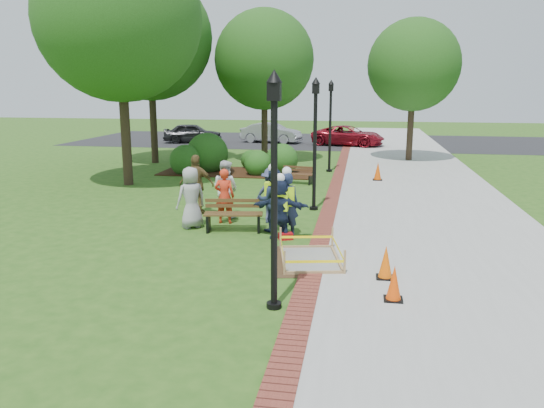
% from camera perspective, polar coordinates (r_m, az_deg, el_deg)
% --- Properties ---
extents(ground, '(100.00, 100.00, 0.00)m').
position_cam_1_polar(ground, '(12.92, -3.09, -5.40)').
color(ground, '#285116').
rests_on(ground, ground).
extents(sidewalk, '(6.00, 60.00, 0.02)m').
position_cam_1_polar(sidewalk, '(22.45, 15.27, 1.96)').
color(sidewalk, '#9E9E99').
rests_on(sidewalk, ground).
extents(brick_edging, '(0.50, 60.00, 0.03)m').
position_cam_1_polar(brick_edging, '(22.35, 6.95, 2.28)').
color(brick_edging, maroon).
rests_on(brick_edging, ground).
extents(mulch_bed, '(7.00, 3.00, 0.05)m').
position_cam_1_polar(mulch_bed, '(24.97, -3.78, 3.45)').
color(mulch_bed, '#381E0F').
rests_on(mulch_bed, ground).
extents(parking_lot, '(36.00, 12.00, 0.01)m').
position_cam_1_polar(parking_lot, '(39.27, 5.62, 6.74)').
color(parking_lot, black).
rests_on(parking_lot, ground).
extents(wet_concrete_pad, '(2.12, 2.59, 0.55)m').
position_cam_1_polar(wet_concrete_pad, '(12.39, 4.13, -5.07)').
color(wet_concrete_pad, '#47331E').
rests_on(wet_concrete_pad, ground).
extents(bench_near, '(1.69, 0.79, 0.88)m').
position_cam_1_polar(bench_near, '(14.86, -4.16, -1.88)').
color(bench_near, brown).
rests_on(bench_near, ground).
extents(bench_far, '(1.38, 0.65, 0.72)m').
position_cam_1_polar(bench_far, '(22.03, 2.71, 2.78)').
color(bench_far, '#4E2B1B').
rests_on(bench_far, ground).
extents(cone_front, '(0.36, 0.36, 0.71)m').
position_cam_1_polar(cone_front, '(10.36, 12.99, -8.37)').
color(cone_front, black).
rests_on(cone_front, ground).
extents(cone_back, '(0.37, 0.37, 0.73)m').
position_cam_1_polar(cone_back, '(11.45, 12.12, -6.22)').
color(cone_back, black).
rests_on(cone_back, ground).
extents(cone_far, '(0.40, 0.40, 0.79)m').
position_cam_1_polar(cone_far, '(23.19, 11.31, 3.42)').
color(cone_far, black).
rests_on(cone_far, ground).
extents(toolbox, '(0.42, 0.33, 0.18)m').
position_cam_1_polar(toolbox, '(14.06, 1.48, -3.49)').
color(toolbox, '#A90D14').
rests_on(toolbox, ground).
extents(lamp_near, '(0.28, 0.28, 4.26)m').
position_cam_1_polar(lamp_near, '(9.22, 0.23, 3.18)').
color(lamp_near, black).
rests_on(lamp_near, ground).
extents(lamp_mid, '(0.28, 0.28, 4.26)m').
position_cam_1_polar(lamp_mid, '(17.11, 4.65, 7.51)').
color(lamp_mid, black).
rests_on(lamp_mid, ground).
extents(lamp_far, '(0.28, 0.28, 4.26)m').
position_cam_1_polar(lamp_far, '(25.06, 6.29, 9.09)').
color(lamp_far, black).
rests_on(lamp_far, ground).
extents(tree_left, '(6.40, 6.40, 9.73)m').
position_cam_1_polar(tree_left, '(22.43, -16.16, 18.62)').
color(tree_left, '#3D2D1E').
rests_on(tree_left, ground).
extents(tree_back, '(5.13, 5.13, 7.86)m').
position_cam_1_polar(tree_back, '(28.32, -0.83, 15.25)').
color(tree_back, '#3D2D1E').
rests_on(tree_back, ground).
extents(tree_right, '(4.83, 4.83, 7.46)m').
position_cam_1_polar(tree_right, '(29.72, 15.02, 14.23)').
color(tree_right, '#3D2D1E').
rests_on(tree_right, ground).
extents(tree_far, '(6.32, 6.32, 9.53)m').
position_cam_1_polar(tree_far, '(28.64, -13.06, 17.07)').
color(tree_far, '#3D2D1E').
rests_on(tree_far, ground).
extents(shrub_a, '(1.46, 1.46, 1.46)m').
position_cam_1_polar(shrub_a, '(24.83, -9.24, 3.21)').
color(shrub_a, '#1F4814').
rests_on(shrub_a, ground).
extents(shrub_b, '(1.98, 1.98, 1.98)m').
position_cam_1_polar(shrub_b, '(25.48, -6.91, 3.52)').
color(shrub_b, '#1F4814').
rests_on(shrub_b, ground).
extents(shrub_c, '(1.23, 1.23, 1.23)m').
position_cam_1_polar(shrub_c, '(24.17, -1.52, 3.11)').
color(shrub_c, '#1F4814').
rests_on(shrub_c, ground).
extents(shrub_d, '(1.49, 1.49, 1.49)m').
position_cam_1_polar(shrub_d, '(24.75, 1.07, 3.34)').
color(shrub_d, '#1F4814').
rests_on(shrub_d, ground).
extents(shrub_e, '(0.98, 0.98, 0.98)m').
position_cam_1_polar(shrub_e, '(26.20, -2.28, 3.85)').
color(shrub_e, '#1F4814').
rests_on(shrub_e, ground).
extents(casual_person_a, '(0.66, 0.65, 1.76)m').
position_cam_1_polar(casual_person_a, '(15.22, -8.70, 0.68)').
color(casual_person_a, '#9C9C9C').
rests_on(casual_person_a, ground).
extents(casual_person_b, '(0.53, 0.35, 1.63)m').
position_cam_1_polar(casual_person_b, '(15.62, -5.13, 0.84)').
color(casual_person_b, red).
rests_on(casual_person_b, ground).
extents(casual_person_c, '(0.67, 0.56, 1.77)m').
position_cam_1_polar(casual_person_c, '(16.37, -5.04, 1.63)').
color(casual_person_c, silver).
rests_on(casual_person_c, ground).
extents(casual_person_d, '(0.61, 0.40, 1.89)m').
position_cam_1_polar(casual_person_d, '(16.83, -8.11, 2.06)').
color(casual_person_d, brown).
rests_on(casual_person_d, ground).
extents(casual_person_e, '(0.60, 0.47, 1.65)m').
position_cam_1_polar(casual_person_e, '(15.60, -0.08, 0.90)').
color(casual_person_e, '#383F62').
rests_on(casual_person_e, ground).
extents(hivis_worker_a, '(0.53, 0.34, 1.77)m').
position_cam_1_polar(hivis_worker_a, '(13.95, 0.87, -0.25)').
color(hivis_worker_a, '#181D3F').
rests_on(hivis_worker_a, ground).
extents(hivis_worker_b, '(0.61, 0.45, 1.91)m').
position_cam_1_polar(hivis_worker_b, '(14.14, 1.59, 0.17)').
color(hivis_worker_b, '#1B1C47').
rests_on(hivis_worker_b, ground).
extents(hivis_worker_c, '(0.64, 0.50, 1.91)m').
position_cam_1_polar(hivis_worker_c, '(14.70, 0.06, 0.66)').
color(hivis_worker_c, '#171C3C').
rests_on(hivis_worker_c, ground).
extents(parked_car_a, '(2.90, 4.94, 1.51)m').
position_cam_1_polar(parked_car_a, '(38.43, -8.49, 6.53)').
color(parked_car_a, '#262628').
rests_on(parked_car_a, ground).
extents(parked_car_b, '(2.97, 5.03, 1.54)m').
position_cam_1_polar(parked_car_b, '(38.05, -0.10, 6.61)').
color(parked_car_b, '#97979B').
rests_on(parked_car_b, ground).
extents(parked_car_c, '(3.00, 4.84, 1.47)m').
position_cam_1_polar(parked_car_c, '(36.57, 8.15, 6.24)').
color(parked_car_c, maroon).
rests_on(parked_car_c, ground).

